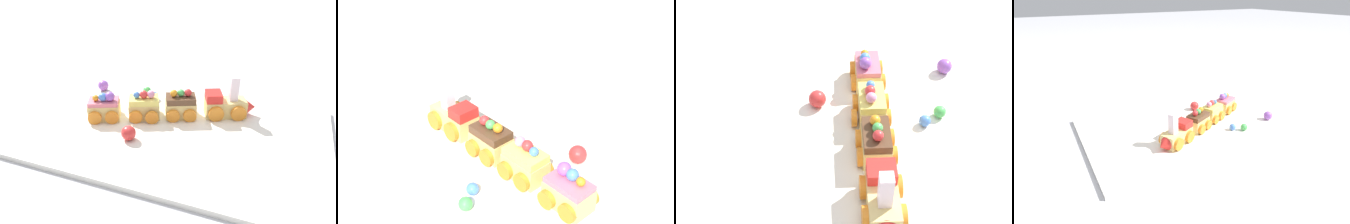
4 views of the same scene
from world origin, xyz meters
The scene contains 9 objects.
ground_plane centered at (0.00, 0.00, 0.00)m, with size 10.00×10.00×0.00m, color #B2B2B7.
display_board centered at (0.00, 0.00, 0.01)m, with size 0.66×0.43×0.01m, color white.
cake_train_locomotive centered at (0.10, 0.10, 0.04)m, with size 0.13×0.09×0.10m.
cake_car_chocolate centered at (-0.01, 0.06, 0.04)m, with size 0.09×0.09×0.07m.
cake_car_lemon centered at (-0.08, 0.02, 0.04)m, with size 0.09×0.09×0.07m.
cake_car_strawberry centered at (-0.17, -0.02, 0.04)m, with size 0.09×0.09×0.07m.
gumball_blue centered at (-0.10, 0.11, 0.02)m, with size 0.02×0.02×0.02m, color #4C84E0.
gumball_green centered at (-0.13, 0.13, 0.02)m, with size 0.02×0.02×0.02m, color #4CBC56.
gumball_red centered at (-0.08, -0.08, 0.03)m, with size 0.03×0.03×0.03m, color red.
Camera 2 is at (-0.64, 0.25, 0.51)m, focal length 50.00 mm.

